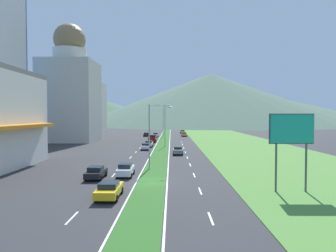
% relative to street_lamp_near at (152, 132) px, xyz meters
% --- Properties ---
extents(ground_plane, '(600.00, 600.00, 0.00)m').
position_rel_street_lamp_near_xyz_m(ground_plane, '(0.49, -8.31, -5.28)').
color(ground_plane, '#2D2D30').
extents(grass_median, '(3.20, 240.00, 0.06)m').
position_rel_street_lamp_near_xyz_m(grass_median, '(0.49, 51.69, -5.25)').
color(grass_median, '#2D6023').
rests_on(grass_median, ground_plane).
extents(grass_verge_right, '(24.00, 240.00, 0.06)m').
position_rel_street_lamp_near_xyz_m(grass_verge_right, '(21.09, 51.69, -5.25)').
color(grass_verge_right, '#518438').
rests_on(grass_verge_right, ground_plane).
extents(lane_dash_left_1, '(0.16, 2.80, 0.01)m').
position_rel_street_lamp_near_xyz_m(lane_dash_left_1, '(-4.61, -20.29, -5.28)').
color(lane_dash_left_1, silver).
rests_on(lane_dash_left_1, ground_plane).
extents(lane_dash_left_2, '(0.16, 2.80, 0.01)m').
position_rel_street_lamp_near_xyz_m(lane_dash_left_2, '(-4.61, -12.27, -5.28)').
color(lane_dash_left_2, silver).
rests_on(lane_dash_left_2, ground_plane).
extents(lane_dash_left_3, '(0.16, 2.80, 0.01)m').
position_rel_street_lamp_near_xyz_m(lane_dash_left_3, '(-4.61, -4.26, -5.28)').
color(lane_dash_left_3, silver).
rests_on(lane_dash_left_3, ground_plane).
extents(lane_dash_left_4, '(0.16, 2.80, 0.01)m').
position_rel_street_lamp_near_xyz_m(lane_dash_left_4, '(-4.61, 3.76, -5.28)').
color(lane_dash_left_4, silver).
rests_on(lane_dash_left_4, ground_plane).
extents(lane_dash_left_5, '(0.16, 2.80, 0.01)m').
position_rel_street_lamp_near_xyz_m(lane_dash_left_5, '(-4.61, 11.78, -5.28)').
color(lane_dash_left_5, silver).
rests_on(lane_dash_left_5, ground_plane).
extents(lane_dash_left_6, '(0.16, 2.80, 0.01)m').
position_rel_street_lamp_near_xyz_m(lane_dash_left_6, '(-4.61, 19.80, -5.28)').
color(lane_dash_left_6, silver).
rests_on(lane_dash_left_6, ground_plane).
extents(lane_dash_left_7, '(0.16, 2.80, 0.01)m').
position_rel_street_lamp_near_xyz_m(lane_dash_left_7, '(-4.61, 27.81, -5.28)').
color(lane_dash_left_7, silver).
rests_on(lane_dash_left_7, ground_plane).
extents(lane_dash_left_8, '(0.16, 2.80, 0.01)m').
position_rel_street_lamp_near_xyz_m(lane_dash_left_8, '(-4.61, 35.83, -5.28)').
color(lane_dash_left_8, silver).
rests_on(lane_dash_left_8, ground_plane).
extents(lane_dash_left_9, '(0.16, 2.80, 0.01)m').
position_rel_street_lamp_near_xyz_m(lane_dash_left_9, '(-4.61, 43.85, -5.28)').
color(lane_dash_left_9, silver).
rests_on(lane_dash_left_9, ground_plane).
extents(lane_dash_right_1, '(0.16, 2.80, 0.01)m').
position_rel_street_lamp_near_xyz_m(lane_dash_right_1, '(5.59, -20.29, -5.28)').
color(lane_dash_right_1, silver).
rests_on(lane_dash_right_1, ground_plane).
extents(lane_dash_right_2, '(0.16, 2.80, 0.01)m').
position_rel_street_lamp_near_xyz_m(lane_dash_right_2, '(5.59, -12.27, -5.28)').
color(lane_dash_right_2, silver).
rests_on(lane_dash_right_2, ground_plane).
extents(lane_dash_right_3, '(0.16, 2.80, 0.01)m').
position_rel_street_lamp_near_xyz_m(lane_dash_right_3, '(5.59, -4.26, -5.28)').
color(lane_dash_right_3, silver).
rests_on(lane_dash_right_3, ground_plane).
extents(lane_dash_right_4, '(0.16, 2.80, 0.01)m').
position_rel_street_lamp_near_xyz_m(lane_dash_right_4, '(5.59, 3.76, -5.28)').
color(lane_dash_right_4, silver).
rests_on(lane_dash_right_4, ground_plane).
extents(lane_dash_right_5, '(0.16, 2.80, 0.01)m').
position_rel_street_lamp_near_xyz_m(lane_dash_right_5, '(5.59, 11.78, -5.28)').
color(lane_dash_right_5, silver).
rests_on(lane_dash_right_5, ground_plane).
extents(lane_dash_right_6, '(0.16, 2.80, 0.01)m').
position_rel_street_lamp_near_xyz_m(lane_dash_right_6, '(5.59, 19.80, -5.28)').
color(lane_dash_right_6, silver).
rests_on(lane_dash_right_6, ground_plane).
extents(lane_dash_right_7, '(0.16, 2.80, 0.01)m').
position_rel_street_lamp_near_xyz_m(lane_dash_right_7, '(5.59, 27.81, -5.28)').
color(lane_dash_right_7, silver).
rests_on(lane_dash_right_7, ground_plane).
extents(lane_dash_right_8, '(0.16, 2.80, 0.01)m').
position_rel_street_lamp_near_xyz_m(lane_dash_right_8, '(5.59, 35.83, -5.28)').
color(lane_dash_right_8, silver).
rests_on(lane_dash_right_8, ground_plane).
extents(lane_dash_right_9, '(0.16, 2.80, 0.01)m').
position_rel_street_lamp_near_xyz_m(lane_dash_right_9, '(5.59, 43.85, -5.28)').
color(lane_dash_right_9, silver).
rests_on(lane_dash_right_9, ground_plane).
extents(edge_line_median_left, '(0.16, 240.00, 0.01)m').
position_rel_street_lamp_near_xyz_m(edge_line_median_left, '(-1.26, 51.69, -5.28)').
color(edge_line_median_left, silver).
rests_on(edge_line_median_left, ground_plane).
extents(edge_line_median_right, '(0.16, 240.00, 0.01)m').
position_rel_street_lamp_near_xyz_m(edge_line_median_right, '(2.24, 51.69, -5.28)').
color(edge_line_median_right, silver).
rests_on(edge_line_median_right, ground_plane).
extents(domed_building, '(15.01, 15.01, 34.30)m').
position_rel_street_lamp_near_xyz_m(domed_building, '(-26.99, 46.12, 9.27)').
color(domed_building, '#B7B2A8').
rests_on(domed_building, ground_plane).
extents(midrise_colored, '(13.38, 13.38, 20.39)m').
position_rel_street_lamp_near_xyz_m(midrise_colored, '(-30.80, 75.96, 4.91)').
color(midrise_colored, beige).
rests_on(midrise_colored, ground_plane).
extents(hill_far_left, '(189.87, 189.87, 30.91)m').
position_rel_street_lamp_near_xyz_m(hill_far_left, '(-91.01, 288.54, 10.17)').
color(hill_far_left, '#47664C').
rests_on(hill_far_left, ground_plane).
extents(hill_far_center, '(231.53, 231.53, 44.94)m').
position_rel_street_lamp_near_xyz_m(hill_far_center, '(37.80, 226.95, 17.18)').
color(hill_far_center, '#516B56').
rests_on(hill_far_center, ground_plane).
extents(hill_far_right, '(192.68, 192.68, 24.98)m').
position_rel_street_lamp_near_xyz_m(hill_far_right, '(121.87, 277.85, 7.21)').
color(hill_far_right, '#516B56').
rests_on(hill_far_right, ground_plane).
extents(street_lamp_near, '(3.35, 0.50, 9.09)m').
position_rel_street_lamp_near_xyz_m(street_lamp_near, '(0.00, 0.00, 0.00)').
color(street_lamp_near, '#99999E').
rests_on(street_lamp_near, ground_plane).
extents(street_lamp_mid, '(3.20, 0.34, 10.34)m').
position_rel_street_lamp_near_xyz_m(street_lamp_mid, '(0.84, 31.06, 0.63)').
color(street_lamp_mid, '#99999E').
rests_on(street_lamp_mid, ground_plane).
extents(street_lamp_far, '(3.41, 0.43, 10.58)m').
position_rel_street_lamp_near_xyz_m(street_lamp_far, '(0.24, 62.14, 0.77)').
color(street_lamp_far, '#99999E').
rests_on(street_lamp_far, ground_plane).
extents(billboard_roadside, '(4.38, 0.28, 7.73)m').
position_rel_street_lamp_near_xyz_m(billboard_roadside, '(14.45, -12.67, 0.51)').
color(billboard_roadside, '#4C4C51').
rests_on(billboard_roadside, ground_plane).
extents(car_0, '(1.93, 4.08, 1.48)m').
position_rel_street_lamp_near_xyz_m(car_0, '(3.97, 16.19, -4.52)').
color(car_0, slate).
rests_on(car_0, ground_plane).
extents(car_1, '(2.02, 4.74, 1.41)m').
position_rel_street_lamp_near_xyz_m(car_1, '(-6.38, 67.57, -4.55)').
color(car_1, black).
rests_on(car_1, ground_plane).
extents(car_2, '(1.97, 4.70, 1.45)m').
position_rel_street_lamp_near_xyz_m(car_2, '(-2.72, 30.65, -4.53)').
color(car_2, '#B2B2B7').
rests_on(car_2, ground_plane).
extents(car_3, '(1.90, 4.34, 1.61)m').
position_rel_street_lamp_near_xyz_m(car_3, '(-2.99, -4.96, -4.47)').
color(car_3, silver).
rests_on(car_3, ground_plane).
extents(car_4, '(1.98, 4.53, 1.47)m').
position_rel_street_lamp_near_xyz_m(car_4, '(-2.85, 64.03, -4.53)').
color(car_4, silver).
rests_on(car_4, ground_plane).
extents(car_5, '(2.03, 4.49, 1.42)m').
position_rel_street_lamp_near_xyz_m(car_5, '(7.49, 85.71, -4.55)').
color(car_5, '#C6842D').
rests_on(car_5, ground_plane).
extents(car_6, '(1.91, 4.72, 1.45)m').
position_rel_street_lamp_near_xyz_m(car_6, '(-3.00, 24.52, -4.54)').
color(car_6, silver).
rests_on(car_6, ground_plane).
extents(car_7, '(2.01, 4.35, 1.48)m').
position_rel_street_lamp_near_xyz_m(car_7, '(-6.31, -6.43, -4.53)').
color(car_7, black).
rests_on(car_7, ground_plane).
extents(car_8, '(2.04, 4.62, 1.47)m').
position_rel_street_lamp_near_xyz_m(car_8, '(-2.99, -14.80, -4.52)').
color(car_8, yellow).
rests_on(car_8, ground_plane).
extents(car_9, '(1.94, 4.47, 1.41)m').
position_rel_street_lamp_near_xyz_m(car_9, '(7.37, 67.39, -4.55)').
color(car_9, '#C6842D').
rests_on(car_9, ground_plane).
extents(pickup_truck_0, '(2.18, 5.40, 2.00)m').
position_rel_street_lamp_near_xyz_m(pickup_truck_0, '(-2.71, 43.40, -4.30)').
color(pickup_truck_0, maroon).
rests_on(pickup_truck_0, ground_plane).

